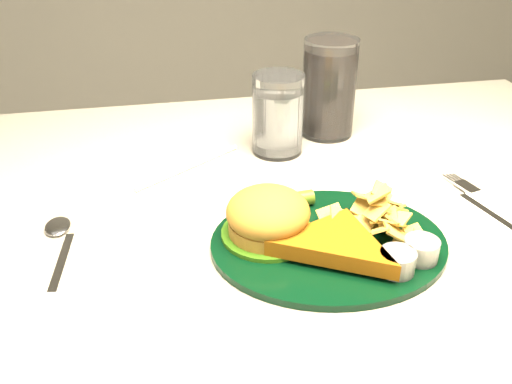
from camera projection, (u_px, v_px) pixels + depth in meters
dinner_plate at (330, 224)px, 0.65m from camera, size 0.29×0.25×0.06m
water_glass at (278, 114)px, 0.86m from camera, size 0.10×0.10×0.12m
cola_glass at (329, 88)px, 0.91m from camera, size 0.10×0.10×0.16m
fork_napkin at (489, 212)px, 0.72m from camera, size 0.15×0.17×0.01m
spoon at (62, 260)px, 0.64m from camera, size 0.05×0.15×0.01m
wrapped_straw at (189, 167)px, 0.84m from camera, size 0.19×0.16×0.01m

